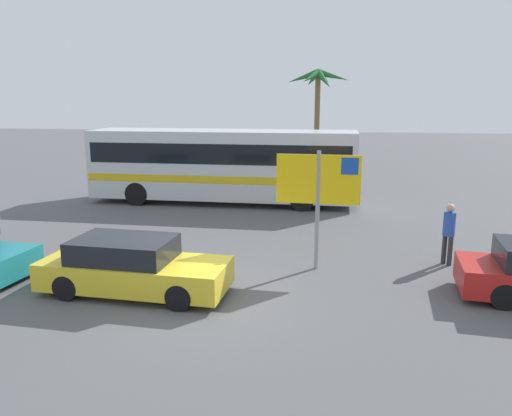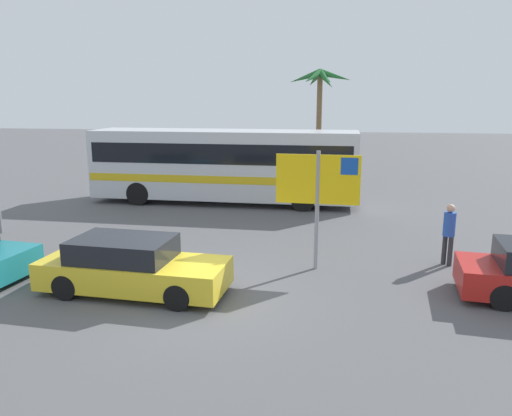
{
  "view_description": "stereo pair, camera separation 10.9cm",
  "coord_description": "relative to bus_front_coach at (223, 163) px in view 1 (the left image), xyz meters",
  "views": [
    {
      "loc": [
        3.14,
        -10.52,
        4.51
      ],
      "look_at": [
        0.81,
        3.88,
        1.3
      ],
      "focal_mm": 34.92,
      "sensor_mm": 36.0,
      "label": 1
    },
    {
      "loc": [
        3.24,
        -10.5,
        4.51
      ],
      "look_at": [
        0.81,
        3.88,
        1.3
      ],
      "focal_mm": 34.92,
      "sensor_mm": 36.0,
      "label": 2
    }
  ],
  "objects": [
    {
      "name": "pedestrian_crossing_lot",
      "position": [
        8.0,
        -7.27,
        -0.77
      ],
      "size": [
        0.32,
        0.32,
        1.72
      ],
      "rotation": [
        0.0,
        0.0,
        0.81
      ],
      "color": "#2D2D33",
      "rests_on": "ground"
    },
    {
      "name": "bus_front_coach",
      "position": [
        0.0,
        0.0,
        0.0
      ],
      "size": [
        11.49,
        2.58,
        3.17
      ],
      "color": "silver",
      "rests_on": "ground"
    },
    {
      "name": "ferry_sign",
      "position": [
        4.49,
        -8.19,
        0.54
      ],
      "size": [
        2.2,
        0.13,
        3.2
      ],
      "rotation": [
        0.0,
        0.0,
        -0.03
      ],
      "color": "gray",
      "rests_on": "ground"
    },
    {
      "name": "car_yellow",
      "position": [
        0.22,
        -10.6,
        -1.15
      ],
      "size": [
        4.48,
        1.89,
        1.32
      ],
      "rotation": [
        0.0,
        0.0,
        -0.05
      ],
      "color": "yellow",
      "rests_on": "ground"
    },
    {
      "name": "ground",
      "position": [
        1.74,
        -10.62,
        -1.78
      ],
      "size": [
        120.0,
        120.0,
        0.0
      ],
      "primitive_type": "plane",
      "color": "#565659"
    },
    {
      "name": "palm_tree_seaside",
      "position": [
        3.66,
        9.24,
        3.32
      ],
      "size": [
        3.72,
        3.57,
        6.23
      ],
      "color": "brown",
      "rests_on": "ground"
    }
  ]
}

